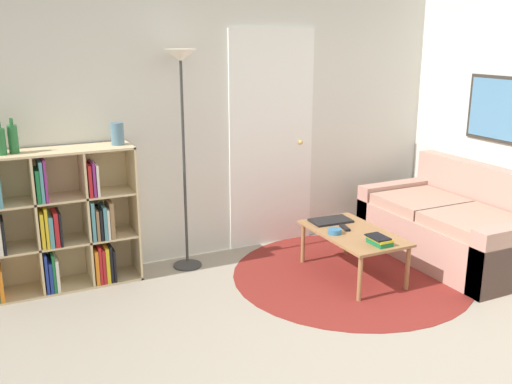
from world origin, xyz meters
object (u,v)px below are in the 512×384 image
at_px(couch, 456,228).
at_px(laptop, 331,221).
at_px(coffee_table, 353,236).
at_px(bowl, 335,231).
at_px(bookshelf, 56,223).
at_px(vase_on_shelf, 117,134).
at_px(bottle_middle, 0,141).
at_px(floor_lamp, 182,91).
at_px(bottle_right, 13,139).

xyz_separation_m(couch, laptop, (-1.13, 0.36, 0.13)).
distance_m(coffee_table, bowl, 0.18).
bearing_deg(coffee_table, bookshelf, 159.36).
bearing_deg(vase_on_shelf, laptop, -17.53).
relative_size(couch, bottle_middle, 6.62).
bearing_deg(laptop, floor_lamp, 156.99).
xyz_separation_m(bookshelf, bottle_middle, (-0.33, -0.03, 0.69)).
xyz_separation_m(bottle_middle, vase_on_shelf, (0.86, 0.03, -0.01)).
distance_m(bookshelf, coffee_table, 2.42).
bearing_deg(couch, coffee_table, 177.37).
height_order(bottle_right, vase_on_shelf, bottle_right).
height_order(couch, bowl, couch).
bearing_deg(bowl, laptop, 62.99).
xyz_separation_m(bookshelf, laptop, (2.24, -0.54, -0.14)).
distance_m(bottle_middle, vase_on_shelf, 0.86).
xyz_separation_m(bookshelf, bottle_right, (-0.24, -0.00, 0.70)).
xyz_separation_m(bottle_middle, bottle_right, (0.09, 0.03, 0.01)).
distance_m(floor_lamp, bottle_middle, 1.43).
height_order(floor_lamp, bottle_middle, floor_lamp).
distance_m(floor_lamp, bottle_right, 1.34).
xyz_separation_m(bowl, bottle_middle, (-2.42, 0.79, 0.82)).
height_order(coffee_table, bottle_right, bottle_right).
xyz_separation_m(coffee_table, bowl, (-0.17, 0.03, 0.06)).
relative_size(coffee_table, bottle_right, 3.57).
relative_size(floor_lamp, vase_on_shelf, 10.46).
height_order(coffee_table, bowl, bowl).
bearing_deg(couch, vase_on_shelf, 162.45).
xyz_separation_m(bookshelf, couch, (3.37, -0.90, -0.26)).
relative_size(bottle_middle, vase_on_shelf, 1.37).
distance_m(laptop, bottle_right, 2.67).
distance_m(bottle_right, vase_on_shelf, 0.77).
distance_m(bowl, bottle_middle, 2.68).
bearing_deg(laptop, bottle_middle, 168.75).
xyz_separation_m(bookshelf, vase_on_shelf, (0.53, -0.01, 0.68)).
relative_size(bookshelf, laptop, 3.24).
bearing_deg(bottle_middle, bowl, -18.09).
bearing_deg(vase_on_shelf, bowl, -27.68).
bearing_deg(floor_lamp, vase_on_shelf, 175.51).
relative_size(laptop, bowl, 3.24).
distance_m(coffee_table, vase_on_shelf, 2.11).
height_order(coffee_table, vase_on_shelf, vase_on_shelf).
bearing_deg(vase_on_shelf, bookshelf, 179.45).
height_order(couch, bottle_middle, bottle_middle).
distance_m(floor_lamp, vase_on_shelf, 0.63).
bearing_deg(bottle_right, vase_on_shelf, -0.29).
distance_m(laptop, vase_on_shelf, 1.97).
bearing_deg(bowl, bottle_middle, 161.91).
height_order(floor_lamp, vase_on_shelf, floor_lamp).
bearing_deg(bottle_right, laptop, -12.36).
relative_size(floor_lamp, bottle_middle, 7.65).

